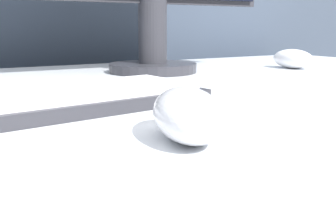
# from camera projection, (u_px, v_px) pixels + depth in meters

# --- Properties ---
(partition_panel) EXTENTS (5.00, 0.03, 1.26)m
(partition_panel) POSITION_uv_depth(u_px,v_px,m) (23.00, 87.00, 1.11)
(partition_panel) COLOR #333D4C
(partition_panel) RESTS_ON ground_plane
(computer_mouse_near) EXTENTS (0.09, 0.13, 0.05)m
(computer_mouse_near) POSITION_uv_depth(u_px,v_px,m) (187.00, 114.00, 0.34)
(computer_mouse_near) COLOR silver
(computer_mouse_near) RESTS_ON desk
(keyboard) EXTENTS (0.46, 0.20, 0.02)m
(keyboard) POSITION_uv_depth(u_px,v_px,m) (28.00, 104.00, 0.45)
(keyboard) COLOR #28282D
(keyboard) RESTS_ON desk
(computer_mouse_far) EXTENTS (0.06, 0.11, 0.05)m
(computer_mouse_far) POSITION_uv_depth(u_px,v_px,m) (293.00, 59.00, 0.94)
(computer_mouse_far) COLOR white
(computer_mouse_far) RESTS_ON desk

